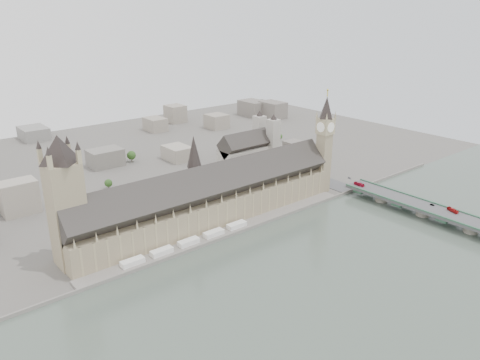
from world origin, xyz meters
TOP-DOWN VIEW (x-y plane):
  - ground at (0.00, 0.00)m, footprint 900.00×900.00m
  - river_thames at (0.00, -165.00)m, footprint 600.00×600.00m
  - embankment_wall at (0.00, -15.00)m, footprint 600.00×1.50m
  - river_terrace at (0.00, -7.50)m, footprint 270.00×15.00m
  - terrace_tents at (-40.00, -7.00)m, footprint 118.00×7.00m
  - palace_of_westminster at (0.00, 19.70)m, footprint 265.00×40.73m
  - elizabeth_tower at (138.00, 8.00)m, footprint 17.00×17.00m
  - victoria_tower at (-122.00, 26.00)m, footprint 30.00×30.00m
  - central_tower at (-10.00, 26.00)m, footprint 13.00×13.00m
  - westminster_bridge at (162.00, -87.50)m, footprint 25.00×325.00m
  - bridge_parapets at (162.00, -132.00)m, footprint 25.00×235.00m
  - westminster_abbey at (110.92, 95.00)m, footprint 68.00×36.00m
  - city_skyline_inland at (0.00, 245.00)m, footprint 720.00×360.00m
  - park_trees at (-10.00, 60.00)m, footprint 110.00×30.00m
  - red_bus_north at (158.15, -24.59)m, footprint 2.78×11.61m
  - red_bus_south at (168.70, -118.94)m, footprint 6.63×11.87m
  - car_silver at (168.25, -99.60)m, footprint 2.21×4.14m
  - car_approach at (167.58, -5.10)m, footprint 2.86×4.69m

SIDE VIEW (x-z plane):
  - ground at x=0.00m, z-range 0.00..0.00m
  - river_thames at x=0.00m, z-range 0.00..0.00m
  - river_terrace at x=0.00m, z-range 0.00..2.00m
  - embankment_wall at x=0.00m, z-range 0.00..3.00m
  - terrace_tents at x=-40.00m, z-range 2.00..6.00m
  - westminster_bridge at x=162.00m, z-range 0.00..10.25m
  - park_trees at x=-10.00m, z-range 0.00..15.00m
  - bridge_parapets at x=162.00m, z-range 10.25..11.40m
  - car_approach at x=167.58m, z-range 10.25..11.52m
  - car_silver at x=168.25m, z-range 10.25..11.54m
  - red_bus_north at x=158.15m, z-range 10.25..13.48m
  - red_bus_south at x=168.70m, z-range 10.25..13.50m
  - city_skyline_inland at x=0.00m, z-range 0.00..38.00m
  - palace_of_westminster at x=0.00m, z-range -5.02..50.43m
  - westminster_abbey at x=110.92m, z-range -6.92..57.08m
  - victoria_tower at x=-122.00m, z-range 5.20..105.20m
  - central_tower at x=-10.00m, z-range 33.92..81.92m
  - elizabeth_tower at x=138.00m, z-range 4.34..111.84m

